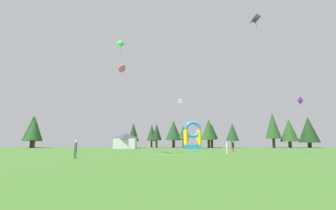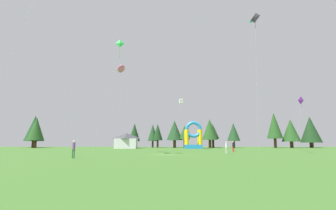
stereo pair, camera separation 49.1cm
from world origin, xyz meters
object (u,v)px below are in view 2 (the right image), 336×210
(kite_black_diamond, at_px, (255,19))
(inflatable_orange_dome, at_px, (193,138))
(festival_tent, at_px, (126,141))
(kite_green_diamond, at_px, (119,45))
(kite_purple_diamond, at_px, (302,101))
(person_near_camera, at_px, (226,147))
(person_far_side, at_px, (233,145))
(person_left_edge, at_px, (74,148))
(kite_cyan_parafoil, at_px, (252,21))
(kite_pink_parafoil, at_px, (121,69))
(kite_white_box, at_px, (181,101))

(kite_black_diamond, distance_m, inflatable_orange_dome, 36.90)
(festival_tent, bearing_deg, inflatable_orange_dome, -6.58)
(kite_green_diamond, relative_size, kite_black_diamond, 0.84)
(kite_purple_diamond, xyz_separation_m, person_near_camera, (-14.21, -5.10, -7.55))
(inflatable_orange_dome, bearing_deg, kite_purple_diamond, -55.14)
(kite_green_diamond, xyz_separation_m, festival_tent, (-4.18, 33.14, -13.35))
(person_far_side, height_order, festival_tent, festival_tent)
(inflatable_orange_dome, bearing_deg, person_left_edge, -112.20)
(kite_black_diamond, relative_size, inflatable_orange_dome, 2.73)
(kite_purple_diamond, bearing_deg, kite_cyan_parafoil, 174.76)
(person_left_edge, xyz_separation_m, inflatable_orange_dome, (16.09, 39.43, 1.62))
(person_left_edge, relative_size, festival_tent, 0.32)
(kite_cyan_parafoil, distance_m, person_left_edge, 37.39)
(kite_pink_parafoil, bearing_deg, kite_black_diamond, -4.27)
(kite_purple_diamond, relative_size, festival_tent, 1.61)
(kite_cyan_parafoil, bearing_deg, person_near_camera, -139.37)
(kite_pink_parafoil, relative_size, kite_cyan_parafoil, 0.51)
(kite_green_diamond, bearing_deg, person_left_edge, -107.50)
(inflatable_orange_dome, height_order, festival_tent, inflatable_orange_dome)
(festival_tent, bearing_deg, kite_green_diamond, -82.81)
(kite_purple_diamond, relative_size, inflatable_orange_dome, 1.30)
(kite_cyan_parafoil, height_order, person_far_side, kite_cyan_parafoil)
(kite_black_diamond, height_order, person_left_edge, kite_black_diamond)
(festival_tent, bearing_deg, person_near_camera, -57.14)
(kite_pink_parafoil, distance_m, kite_green_diamond, 3.77)
(inflatable_orange_dome, bearing_deg, kite_cyan_parafoil, -68.90)
(inflatable_orange_dome, bearing_deg, kite_green_diamond, -113.41)
(person_far_side, bearing_deg, kite_cyan_parafoil, -168.37)
(kite_black_diamond, relative_size, person_near_camera, 11.28)
(festival_tent, bearing_deg, kite_cyan_parafoil, -42.99)
(kite_white_box, bearing_deg, person_near_camera, -74.61)
(kite_pink_parafoil, height_order, festival_tent, kite_pink_parafoil)
(kite_purple_diamond, bearing_deg, person_near_camera, -160.26)
(kite_green_diamond, xyz_separation_m, kite_black_diamond, (18.78, -1.87, 2.98))
(person_left_edge, distance_m, inflatable_orange_dome, 42.62)
(kite_purple_diamond, xyz_separation_m, kite_pink_parafoil, (-29.19, -8.41, 3.12))
(kite_pink_parafoil, height_order, kite_green_diamond, kite_green_diamond)
(kite_green_diamond, bearing_deg, inflatable_orange_dome, 66.59)
(kite_cyan_parafoil, relative_size, person_near_camera, 14.16)
(kite_pink_parafoil, bearing_deg, festival_tent, 97.82)
(kite_black_diamond, height_order, person_far_side, kite_black_diamond)
(person_left_edge, bearing_deg, kite_purple_diamond, 37.20)
(kite_cyan_parafoil, bearing_deg, kite_pink_parafoil, -157.28)
(kite_pink_parafoil, height_order, kite_white_box, kite_pink_parafoil)
(kite_cyan_parafoil, relative_size, kite_green_diamond, 1.49)
(kite_cyan_parafoil, distance_m, kite_green_diamond, 25.07)
(kite_white_box, distance_m, kite_cyan_parafoil, 22.45)
(kite_green_diamond, bearing_deg, kite_white_box, 66.48)
(kite_white_box, xyz_separation_m, festival_tent, (-14.10, 10.36, -8.98))
(person_near_camera, bearing_deg, kite_pink_parafoil, -5.92)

